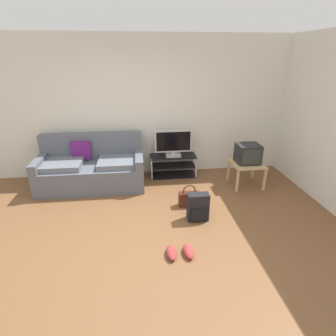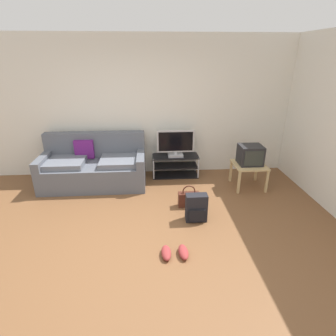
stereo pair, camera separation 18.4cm
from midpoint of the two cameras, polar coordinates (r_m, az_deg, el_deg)
name	(u,v)px [view 2 (the right image)]	position (r m, az deg, el deg)	size (l,w,h in m)	color
ground_plane	(139,244)	(3.76, -4.72, -15.61)	(9.00, 9.80, 0.02)	brown
wall_back	(140,108)	(5.49, -5.03, 12.50)	(9.00, 0.10, 2.70)	silver
couch	(94,167)	(5.33, -14.31, 0.24)	(1.92, 0.92, 0.94)	#565B66
tv_stand	(175,166)	(5.56, 2.48, 0.50)	(0.93, 0.40, 0.43)	black
flat_tv	(176,144)	(5.37, 2.59, 5.15)	(0.73, 0.22, 0.53)	#B2B2B7
side_table	(249,167)	(5.26, 17.67, 0.12)	(0.57, 0.57, 0.46)	tan
crt_tv	(250,155)	(5.19, 17.92, 2.64)	(0.41, 0.38, 0.35)	#232326
backpack	(196,208)	(4.11, 7.27, -8.36)	(0.32, 0.23, 0.43)	black
handbag	(189,199)	(4.49, 5.55, -6.50)	(0.34, 0.13, 0.38)	#4C2319
sneakers_pair	(175,252)	(3.54, 3.01, -17.35)	(0.35, 0.28, 0.09)	#993333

